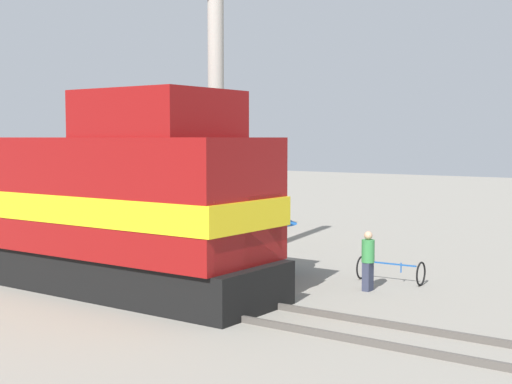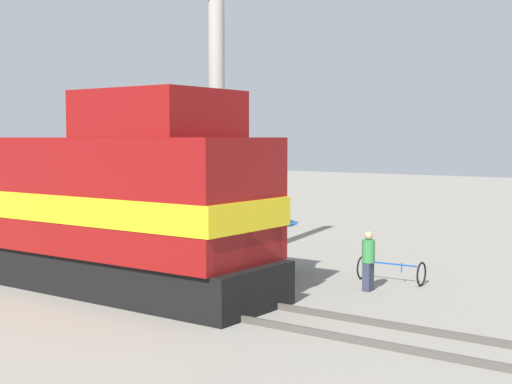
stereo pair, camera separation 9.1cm
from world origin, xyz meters
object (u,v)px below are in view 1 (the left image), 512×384
at_px(utility_pole, 216,104).
at_px(person_bystander, 368,259).
at_px(billboard_sign, 203,184).
at_px(vendor_umbrella, 255,214).
at_px(locomotive, 51,203).
at_px(bicycle, 391,270).

bearing_deg(utility_pole, person_bystander, -95.27).
xyz_separation_m(billboard_sign, person_bystander, (-3.65, -8.63, -1.47)).
relative_size(utility_pole, vendor_umbrella, 4.01).
relative_size(locomotive, utility_pole, 1.55).
bearing_deg(utility_pole, vendor_umbrella, -100.57).
distance_m(utility_pole, billboard_sign, 5.22).
relative_size(utility_pole, bicycle, 5.48).
xyz_separation_m(billboard_sign, bicycle, (-2.29, -8.65, -1.98)).
height_order(person_bystander, bicycle, person_bystander).
bearing_deg(billboard_sign, person_bystander, -112.96).
bearing_deg(person_bystander, billboard_sign, 67.04).
distance_m(billboard_sign, person_bystander, 9.48).
bearing_deg(vendor_umbrella, bicycle, -72.84).
relative_size(vendor_umbrella, billboard_sign, 0.81).
distance_m(vendor_umbrella, billboard_sign, 5.97).
bearing_deg(person_bystander, bicycle, -0.94).
bearing_deg(billboard_sign, locomotive, -175.90).
xyz_separation_m(vendor_umbrella, bicycle, (1.18, -3.82, -1.45)).
height_order(locomotive, bicycle, locomotive).
relative_size(person_bystander, bicycle, 0.86).
height_order(utility_pole, person_bystander, utility_pole).
bearing_deg(billboard_sign, utility_pole, -135.18).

